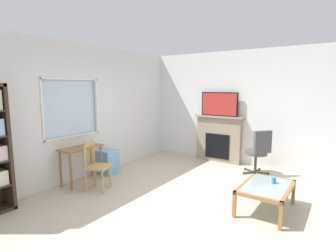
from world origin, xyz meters
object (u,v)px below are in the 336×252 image
fireplace (219,139)px  tv (219,104)px  coffee_table (266,189)px  wooden_chair (96,166)px  office_chair (258,150)px  desk_under_window (81,154)px  plastic_drawer_unit (108,162)px  sippy_cup (274,180)px

fireplace → tv: 0.89m
coffee_table → wooden_chair: bearing=107.8°
fireplace → tv: bearing=-180.0°
wooden_chair → office_chair: (2.58, -2.24, 0.09)m
desk_under_window → coffee_table: size_ratio=0.80×
desk_under_window → coffee_table: bearing=-76.0°
desk_under_window → plastic_drawer_unit: desk_under_window is taller
tv → coffee_table: tv is taller
office_chair → sippy_cup: bearing=-156.4°
plastic_drawer_unit → desk_under_window: bearing=-176.1°
fireplace → sippy_cup: size_ratio=14.10×
plastic_drawer_unit → fireplace: bearing=-36.0°
plastic_drawer_unit → coffee_table: (0.10, -3.40, 0.09)m
tv → coffee_table: size_ratio=0.92×
sippy_cup → wooden_chair: bearing=110.4°
desk_under_window → fireplace: 3.42m
fireplace → tv: size_ratio=1.32×
wooden_chair → plastic_drawer_unit: wooden_chair is taller
wooden_chair → coffee_table: size_ratio=0.87×
coffee_table → sippy_cup: size_ratio=11.54×
wooden_chair → office_chair: office_chair is taller
tv → office_chair: size_ratio=0.96×
wooden_chair → desk_under_window: bearing=81.7°
wooden_chair → sippy_cup: size_ratio=10.00×
wooden_chair → fireplace: 3.29m
office_chair → desk_under_window: bearing=132.3°
office_chair → coffee_table: office_chair is taller
desk_under_window → sippy_cup: desk_under_window is taller
plastic_drawer_unit → sippy_cup: (0.27, -3.47, 0.19)m
wooden_chair → fireplace: (3.09, -1.10, 0.13)m
fireplace → wooden_chair: bearing=160.5°
office_chair → sippy_cup: (-1.51, -0.66, -0.10)m
plastic_drawer_unit → coffee_table: plastic_drawer_unit is taller
desk_under_window → office_chair: bearing=-47.7°
desk_under_window → office_chair: 3.73m
plastic_drawer_unit → tv: bearing=-36.2°
fireplace → tv: (-0.02, -0.00, 0.89)m
tv → plastic_drawer_unit: bearing=143.8°
wooden_chair → tv: 3.42m
wooden_chair → plastic_drawer_unit: (0.81, 0.57, -0.20)m
plastic_drawer_unit → coffee_table: bearing=-88.2°
plastic_drawer_unit → fireplace: fireplace is taller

